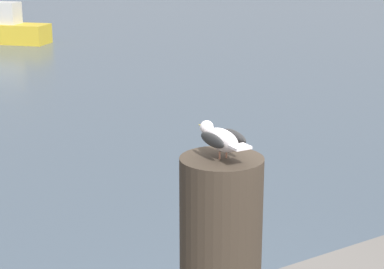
{
  "coord_description": "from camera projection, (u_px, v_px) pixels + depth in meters",
  "views": [
    {
      "loc": [
        -2.65,
        -2.89,
        3.04
      ],
      "look_at": [
        -0.94,
        -0.21,
        2.13
      ],
      "focal_mm": 64.61,
      "sensor_mm": 36.0,
      "label": 1
    }
  ],
  "objects": [
    {
      "name": "mooring_post",
      "position": [
        221.0,
        254.0,
        3.24
      ],
      "size": [
        0.39,
        0.39,
        0.95
      ],
      "primitive_type": "cylinder",
      "color": "#382D23",
      "rests_on": "harbor_quay"
    },
    {
      "name": "seagull",
      "position": [
        221.0,
        139.0,
        3.09
      ],
      "size": [
        0.15,
        0.39,
        0.14
      ],
      "color": "tan",
      "rests_on": "mooring_post"
    }
  ]
}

